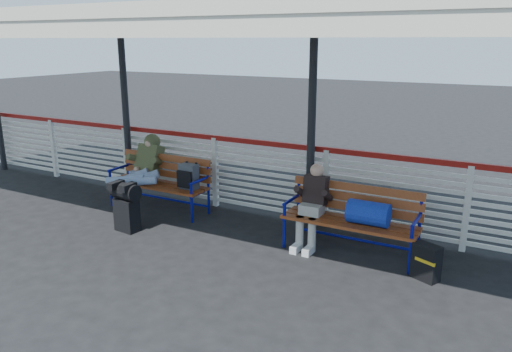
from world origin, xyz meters
The scene contains 9 objects.
ground centered at (0.00, 0.00, 0.00)m, with size 60.00×60.00×0.00m, color black.
fence centered at (0.00, 1.90, 0.66)m, with size 12.08×0.08×1.24m.
canopy centered at (0.00, 0.87, 3.04)m, with size 12.60×3.60×3.16m.
luggage_stack centered at (-0.53, 0.28, 0.41)m, with size 0.47×0.30×0.75m.
bench_left centered at (-0.57, 1.32, 0.58)m, with size 1.80×0.56×0.92m.
bench_right centered at (2.77, 1.10, 0.58)m, with size 1.80×0.56×0.92m.
traveler_man centered at (-0.87, 0.96, 0.68)m, with size 0.94×1.64×0.77m.
companion_person centered at (2.11, 1.09, 0.60)m, with size 0.32×0.66×1.15m.
suitcase_side centered at (3.71, 0.79, 0.22)m, with size 0.36×0.31×0.44m.
Camera 1 is at (4.55, -4.97, 2.78)m, focal length 35.00 mm.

